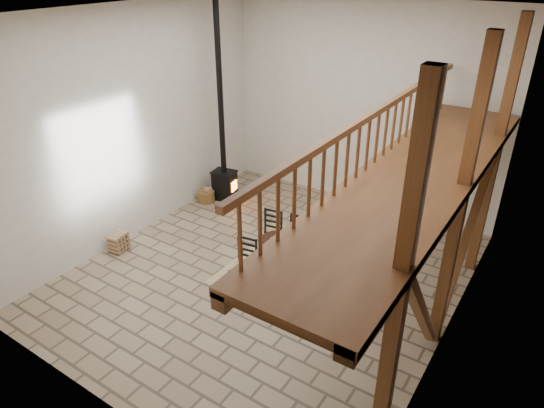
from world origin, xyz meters
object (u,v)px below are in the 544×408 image
Objects in this scene: log_basket at (206,196)px; wood_stove at (223,158)px; log_stack at (119,242)px; dining_table at (302,261)px.

wood_stove is at bearing 52.98° from log_basket.
log_basket is at bearing 89.05° from log_stack.
log_basket is 1.01× the size of log_stack.
wood_stove is 11.16× the size of log_stack.
wood_stove is 1.11m from log_basket.
log_basket is (-3.80, 1.52, -0.21)m from dining_table.
log_stack is at bearing -169.69° from dining_table.
wood_stove reaches higher than log_stack.
wood_stove reaches higher than log_basket.
wood_stove is at bearing 141.93° from dining_table.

